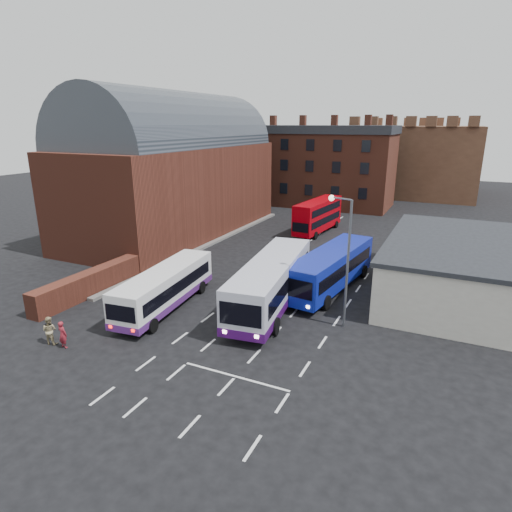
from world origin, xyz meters
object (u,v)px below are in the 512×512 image
at_px(bus_white_outbound, 165,286).
at_px(pedestrian_beige, 50,330).
at_px(bus_white_inbound, 271,280).
at_px(pedestrian_red, 63,335).
at_px(bus_blue, 331,267).
at_px(street_lamp, 344,251).
at_px(bus_red_double, 318,216).

xyz_separation_m(bus_white_outbound, pedestrian_beige, (-3.00, -7.21, -0.78)).
distance_m(bus_white_inbound, pedestrian_red, 13.60).
height_order(bus_white_outbound, pedestrian_beige, bus_white_outbound).
bearing_deg(bus_blue, pedestrian_red, 60.77).
bearing_deg(pedestrian_red, bus_white_inbound, -124.46).
bearing_deg(street_lamp, pedestrian_red, -144.81).
relative_size(bus_red_double, pedestrian_red, 5.89).
relative_size(bus_white_inbound, pedestrian_red, 7.77).
height_order(bus_white_inbound, pedestrian_beige, bus_white_inbound).
height_order(bus_blue, pedestrian_beige, bus_blue).
relative_size(bus_white_outbound, bus_white_inbound, 0.81).
xyz_separation_m(bus_white_outbound, bus_blue, (9.51, 8.31, 0.21)).
relative_size(bus_white_outbound, pedestrian_beige, 6.03).
relative_size(bus_white_outbound, bus_blue, 0.88).
relative_size(bus_red_double, pedestrian_beige, 5.64).
distance_m(bus_blue, pedestrian_red, 19.31).
bearing_deg(bus_white_outbound, pedestrian_red, -111.45).
distance_m(bus_blue, bus_red_double, 18.45).
height_order(street_lamp, pedestrian_red, street_lamp).
distance_m(bus_white_outbound, bus_blue, 12.63).
xyz_separation_m(bus_white_inbound, bus_red_double, (-3.64, 22.30, 0.01)).
distance_m(bus_white_outbound, pedestrian_red, 7.51).
xyz_separation_m(street_lamp, pedestrian_beige, (-14.83, -9.72, -4.16)).
distance_m(street_lamp, pedestrian_beige, 18.21).
distance_m(bus_blue, pedestrian_beige, 19.95).
distance_m(bus_white_outbound, pedestrian_beige, 7.85).
bearing_deg(bus_white_inbound, street_lamp, 164.25).
relative_size(bus_white_outbound, pedestrian_red, 6.31).
xyz_separation_m(bus_blue, bus_red_double, (-6.50, 17.27, 0.18)).
bearing_deg(bus_white_inbound, bus_red_double, -88.06).
bearing_deg(bus_blue, street_lamp, 119.06).
height_order(bus_blue, bus_red_double, bus_red_double).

